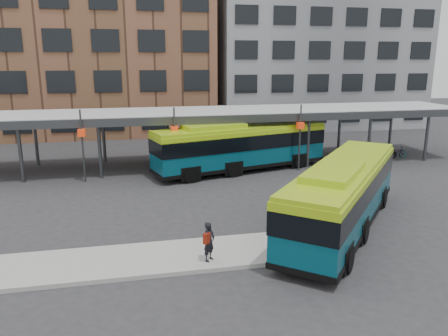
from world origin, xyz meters
TOP-DOWN VIEW (x-y plane):
  - ground at (0.00, 0.00)m, footprint 120.00×120.00m
  - boarding_island at (-5.50, -3.00)m, footprint 14.00×3.00m
  - canopy at (-0.06, 12.87)m, footprint 40.00×6.53m
  - building_brick at (-10.00, 32.00)m, footprint 26.00×14.00m
  - building_grey at (16.00, 32.00)m, footprint 24.00×14.00m
  - bus_front at (3.82, -1.38)m, footprint 10.12×11.31m
  - bus_rear at (1.78, 10.44)m, footprint 13.19×6.06m
  - pedestrian at (-3.07, -3.80)m, footprint 0.67×0.69m
  - bike_rack at (13.16, 11.89)m, footprint 6.05×1.24m

SIDE VIEW (x-z plane):
  - ground at x=0.00m, z-range 0.00..0.00m
  - boarding_island at x=-5.50m, z-range 0.00..0.18m
  - bike_rack at x=13.16m, z-range -0.02..0.96m
  - pedestrian at x=-3.07m, z-range 0.19..1.79m
  - bus_front at x=3.82m, z-range 0.07..3.53m
  - bus_rear at x=1.78m, z-range 0.07..3.64m
  - canopy at x=-0.06m, z-range 1.51..6.31m
  - building_grey at x=16.00m, z-range 0.00..20.00m
  - building_brick at x=-10.00m, z-range 0.00..22.00m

